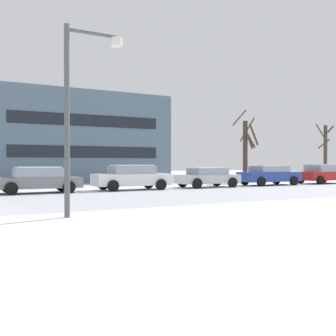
# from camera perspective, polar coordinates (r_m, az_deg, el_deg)

# --- Properties ---
(street_lamp) EXTENTS (1.78, 0.36, 5.54)m
(street_lamp) POSITION_cam_1_polar(r_m,az_deg,el_deg) (12.18, -12.58, 9.37)
(street_lamp) COLOR #4C4F54
(street_lamp) RESTS_ON ground
(parked_car_gray) EXTENTS (4.39, 2.11, 1.38)m
(parked_car_gray) POSITION_cam_1_polar(r_m,az_deg,el_deg) (22.21, -17.84, -1.56)
(parked_car_gray) COLOR slate
(parked_car_gray) RESTS_ON ground
(parked_car_white) EXTENTS (4.56, 2.07, 1.47)m
(parked_car_white) POSITION_cam_1_polar(r_m,az_deg,el_deg) (23.78, -5.11, -1.28)
(parked_car_white) COLOR white
(parked_car_white) RESTS_ON ground
(parked_car_silver) EXTENTS (4.15, 2.13, 1.30)m
(parked_car_silver) POSITION_cam_1_polar(r_m,az_deg,el_deg) (26.37, 5.57, -1.26)
(parked_car_silver) COLOR silver
(parked_car_silver) RESTS_ON ground
(parked_car_blue) EXTENTS (4.59, 2.10, 1.42)m
(parked_car_blue) POSITION_cam_1_polar(r_m,az_deg,el_deg) (29.70, 14.08, -0.95)
(parked_car_blue) COLOR #283D93
(parked_car_blue) RESTS_ON ground
(parked_car_red) EXTENTS (3.91, 2.24, 1.49)m
(parked_car_red) POSITION_cam_1_polar(r_m,az_deg,el_deg) (33.50, 20.88, -0.76)
(parked_car_red) COLOR red
(parked_car_red) RESTS_ON ground
(tree_far_right) EXTENTS (1.85, 1.96, 5.95)m
(tree_far_right) POSITION_cam_1_polar(r_m,az_deg,el_deg) (32.90, 10.94, 2.72)
(tree_far_right) COLOR #423326
(tree_far_right) RESTS_ON ground
(tree_far_left) EXTENTS (1.48, 1.37, 5.23)m
(tree_far_left) POSITION_cam_1_polar(r_m,az_deg,el_deg) (40.20, 21.29, 2.27)
(tree_far_left) COLOR #423326
(tree_far_left) RESTS_ON ground
(building_far_right) EXTENTS (14.70, 12.01, 7.40)m
(building_far_right) POSITION_cam_1_polar(r_m,az_deg,el_deg) (37.58, -13.97, 3.90)
(building_far_right) COLOR slate
(building_far_right) RESTS_ON ground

